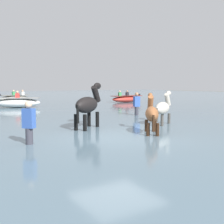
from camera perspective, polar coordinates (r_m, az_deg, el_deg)
The scene contains 10 objects.
ground_plane at distance 9.28m, azimuth 0.90°, elevation -7.37°, with size 120.00×120.00×0.00m, color #666051.
water_surface at distance 18.33m, azimuth -16.61°, elevation -0.43°, with size 90.00×90.00×0.43m, color slate.
horse_lead_chestnut at distance 9.68m, azimuth 7.87°, elevation -0.60°, with size 1.18×1.48×1.77m.
horse_trailing_pinto at distance 11.91m, azimuth 10.06°, elevation 0.58°, with size 1.57×1.04×1.78m.
horse_flank_black at distance 10.68m, azimuth -4.80°, elevation 1.17°, with size 1.78×1.42×2.13m.
boat_mid_channel at distance 25.66m, azimuth 2.91°, elevation 2.64°, with size 2.96×0.98×1.06m.
boat_near_starboard at distance 21.03m, azimuth -18.25°, elevation 1.80°, with size 3.29×2.45×1.16m.
boat_mid_outer at distance 28.21m, azimuth -18.81°, elevation 2.63°, with size 3.02×1.67×1.06m.
person_spectator_far at distance 8.19m, azimuth -16.14°, elevation -3.17°, with size 0.36×0.37×1.63m.
person_wading_mid at distance 15.12m, azimuth 4.90°, elevation 1.02°, with size 0.34×0.24×1.63m.
Camera 1 is at (-4.99, -7.54, 2.10)m, focal length 46.08 mm.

